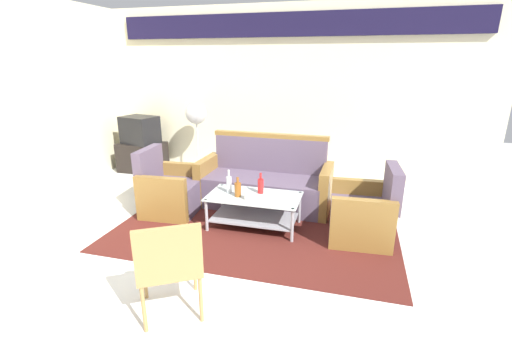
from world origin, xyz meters
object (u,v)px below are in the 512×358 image
(bottle_clear, at_px, (229,184))
(television, at_px, (140,130))
(armchair_right, at_px, (364,214))
(coffee_table, at_px, (254,207))
(pedestal_fan, at_px, (196,118))
(cup, at_px, (248,196))
(couch, at_px, (265,184))
(armchair_left, at_px, (170,191))
(wicker_chair, at_px, (169,262))
(tv_stand, at_px, (143,157))
(bottle_red, at_px, (261,186))
(bottle_brown, at_px, (238,189))

(bottle_clear, distance_m, television, 2.85)
(armchair_right, height_order, coffee_table, armchair_right)
(bottle_clear, distance_m, pedestal_fan, 2.17)
(television, distance_m, pedestal_fan, 1.11)
(cup, height_order, television, television)
(coffee_table, height_order, pedestal_fan, pedestal_fan)
(television, bearing_deg, couch, 172.83)
(armchair_left, height_order, coffee_table, armchair_left)
(couch, bearing_deg, wicker_chair, 88.12)
(couch, height_order, cup, couch)
(wicker_chair, bearing_deg, armchair_right, 19.74)
(tv_stand, bearing_deg, bottle_red, -31.34)
(wicker_chair, bearing_deg, cup, 53.52)
(armchair_left, relative_size, bottle_clear, 2.95)
(armchair_left, xyz_separation_m, tv_stand, (-1.39, 1.56, -0.03))
(couch, relative_size, television, 2.63)
(bottle_red, bearing_deg, cup, -110.22)
(cup, bearing_deg, armchair_right, 9.17)
(bottle_red, bearing_deg, armchair_left, 177.36)
(bottle_clear, distance_m, tv_stand, 2.85)
(couch, bearing_deg, cup, 91.95)
(armchair_right, height_order, bottle_red, armchair_right)
(coffee_table, height_order, bottle_clear, bottle_clear)
(bottle_brown, xyz_separation_m, television, (-2.42, 1.79, 0.26))
(bottle_red, distance_m, pedestal_fan, 2.35)
(bottle_brown, bearing_deg, armchair_left, 167.18)
(bottle_clear, xyz_separation_m, bottle_brown, (0.14, -0.10, -0.02))
(couch, distance_m, tv_stand, 2.74)
(armchair_right, relative_size, pedestal_fan, 0.67)
(armchair_right, xyz_separation_m, television, (-3.87, 1.65, 0.47))
(armchair_right, height_order, tv_stand, armchair_right)
(couch, xyz_separation_m, armchair_right, (1.31, -0.66, -0.03))
(bottle_clear, height_order, pedestal_fan, pedestal_fan)
(bottle_clear, xyz_separation_m, wicker_chair, (0.14, -1.74, -0.02))
(cup, distance_m, tv_stand, 3.18)
(bottle_brown, height_order, cup, bottle_brown)
(bottle_red, height_order, wicker_chair, wicker_chair)
(television, bearing_deg, armchair_right, 171.02)
(cup, distance_m, television, 3.18)
(armchair_left, distance_m, bottle_brown, 1.08)
(bottle_clear, bearing_deg, tv_stand, 143.34)
(coffee_table, xyz_separation_m, television, (-2.60, 1.73, 0.49))
(bottle_clear, height_order, bottle_red, bottle_clear)
(coffee_table, distance_m, bottle_brown, 0.30)
(coffee_table, distance_m, bottle_clear, 0.41)
(armchair_right, distance_m, tv_stand, 4.21)
(couch, height_order, wicker_chair, couch)
(bottle_red, relative_size, television, 0.37)
(couch, relative_size, cup, 18.15)
(bottle_clear, bearing_deg, bottle_brown, -33.59)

